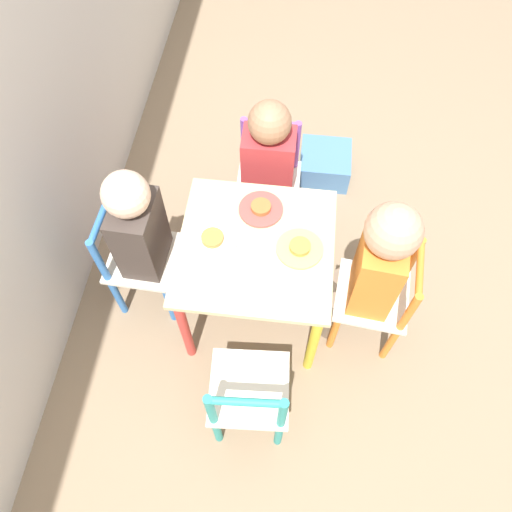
{
  "coord_description": "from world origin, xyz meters",
  "views": [
    {
      "loc": [
        -0.89,
        -0.11,
        1.9
      ],
      "look_at": [
        0.0,
        0.0,
        0.4
      ],
      "focal_mm": 35.0,
      "sensor_mm": 36.0,
      "label": 1
    }
  ],
  "objects": [
    {
      "name": "chair_purple",
      "position": [
        0.45,
        0.0,
        0.26
      ],
      "size": [
        0.26,
        0.26,
        0.52
      ],
      "rotation": [
        0.0,
        0.0,
        -1.56
      ],
      "color": "silver",
      "rests_on": "ground_plane"
    },
    {
      "name": "kids_table",
      "position": [
        0.0,
        0.0,
        0.39
      ],
      "size": [
        0.53,
        0.53,
        0.47
      ],
      "color": "beige",
      "rests_on": "ground_plane"
    },
    {
      "name": "ground_plane",
      "position": [
        0.0,
        0.0,
        0.0
      ],
      "size": [
        6.0,
        6.0,
        0.0
      ],
      "primitive_type": "plane",
      "color": "#8C755B"
    },
    {
      "name": "child_right",
      "position": [
        0.39,
        0.0,
        0.43
      ],
      "size": [
        0.21,
        0.2,
        0.72
      ],
      "rotation": [
        0.0,
        0.0,
        -1.56
      ],
      "color": "#38383D",
      "rests_on": "ground_plane"
    },
    {
      "name": "plate_back",
      "position": [
        0.0,
        0.15,
        0.48
      ],
      "size": [
        0.17,
        0.17,
        0.03
      ],
      "color": "white",
      "rests_on": "kids_table"
    },
    {
      "name": "plate_front",
      "position": [
        -0.0,
        -0.15,
        0.48
      ],
      "size": [
        0.16,
        0.16,
        0.03
      ],
      "color": "#EADB66",
      "rests_on": "kids_table"
    },
    {
      "name": "chair_orange",
      "position": [
        -0.04,
        -0.45,
        0.26
      ],
      "size": [
        0.28,
        0.28,
        0.52
      ],
      "rotation": [
        0.0,
        0.0,
        -3.24
      ],
      "color": "silver",
      "rests_on": "ground_plane"
    },
    {
      "name": "child_front",
      "position": [
        -0.04,
        -0.39,
        0.47
      ],
      "size": [
        0.21,
        0.23,
        0.78
      ],
      "rotation": [
        0.0,
        0.0,
        -3.24
      ],
      "color": "#7A6B5B",
      "rests_on": "ground_plane"
    },
    {
      "name": "plate_right",
      "position": [
        0.15,
        0.0,
        0.48
      ],
      "size": [
        0.16,
        0.16,
        0.03
      ],
      "color": "#E54C47",
      "rests_on": "kids_table"
    },
    {
      "name": "child_back",
      "position": [
        0.02,
        0.39,
        0.44
      ],
      "size": [
        0.21,
        0.21,
        0.75
      ],
      "rotation": [
        0.0,
        0.0,
        -0.04
      ],
      "color": "#38383D",
      "rests_on": "ground_plane"
    },
    {
      "name": "chair_teal",
      "position": [
        -0.45,
        -0.03,
        0.26
      ],
      "size": [
        0.28,
        0.28,
        0.52
      ],
      "rotation": [
        0.0,
        0.0,
        -4.65
      ],
      "color": "silver",
      "rests_on": "ground_plane"
    },
    {
      "name": "storage_bin",
      "position": [
        0.75,
        -0.24,
        0.07
      ],
      "size": [
        0.24,
        0.24,
        0.14
      ],
      "color": "#4C7FB7",
      "rests_on": "ground_plane"
    },
    {
      "name": "chair_blue",
      "position": [
        0.02,
        0.45,
        0.26
      ],
      "size": [
        0.27,
        0.27,
        0.52
      ],
      "rotation": [
        0.0,
        0.0,
        -0.04
      ],
      "color": "silver",
      "rests_on": "ground_plane"
    }
  ]
}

